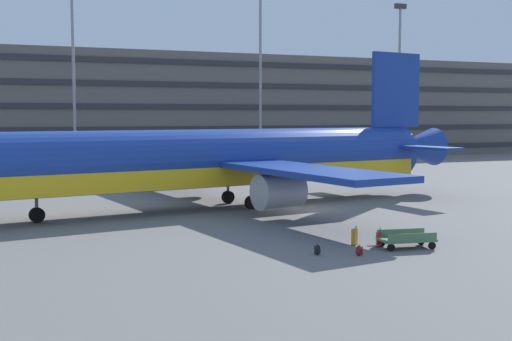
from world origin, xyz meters
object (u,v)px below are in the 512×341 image
object	(u,v)px
suitcase_small	(354,237)
suitcase_black	(379,239)
backpack_upright	(318,250)
backpack_navy	(359,251)
baggage_cart	(406,239)
airliner	(228,161)

from	to	relation	value
suitcase_small	suitcase_black	distance (m)	1.17
backpack_upright	backpack_navy	bearing A→B (deg)	-25.95
suitcase_black	baggage_cart	distance (m)	1.31
airliner	baggage_cart	bearing A→B (deg)	-78.09
airliner	backpack_navy	world-z (taller)	airliner
suitcase_small	suitcase_black	bearing A→B (deg)	-36.61
airliner	suitcase_black	size ratio (longest dim) A/B	43.37
airliner	suitcase_small	distance (m)	15.01
suitcase_small	suitcase_black	xyz separation A→B (m)	(0.94, -0.70, -0.05)
suitcase_small	backpack_upright	size ratio (longest dim) A/B	1.74
suitcase_black	backpack_navy	xyz separation A→B (m)	(-1.99, -1.50, -0.14)
airliner	backpack_upright	world-z (taller)	airliner
airliner	backpack_navy	distance (m)	17.13
suitcase_black	backpack_upright	size ratio (longest dim) A/B	1.70
backpack_navy	baggage_cart	size ratio (longest dim) A/B	0.16
suitcase_black	baggage_cart	size ratio (longest dim) A/B	0.27
backpack_upright	backpack_navy	world-z (taller)	backpack_upright
backpack_upright	suitcase_black	bearing A→B (deg)	10.77
airliner	backpack_upright	xyz separation A→B (m)	(-1.22, -16.06, -2.99)
suitcase_black	airliner	bearing A→B (deg)	98.98
backpack_navy	airliner	bearing A→B (deg)	91.49
backpack_upright	backpack_navy	xyz separation A→B (m)	(1.66, -0.81, -0.00)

